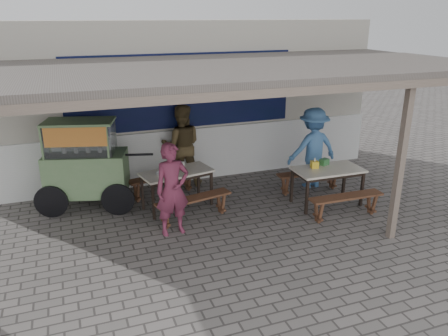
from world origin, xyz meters
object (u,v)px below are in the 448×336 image
bench_left_wall (163,180)px  table_right (328,172)px  table_left (177,175)px  bench_left_street (194,203)px  vendor_cart (85,162)px  donation_box (324,162)px  condiment_jar (183,164)px  condiment_bowl (161,174)px  bench_right_street (346,201)px  tissue_box (314,165)px  bench_right_wall (310,177)px  patron_street_side (172,189)px  patron_wall_side (182,146)px  patron_right_table (313,148)px

bench_left_wall → table_right: bearing=-39.4°
table_left → bench_left_street: (0.14, -0.67, -0.33)m
vendor_cart → donation_box: (4.54, -1.25, -0.14)m
condiment_jar → condiment_bowl: condiment_jar is taller
bench_left_street → vendor_cart: (-1.79, 1.28, 0.61)m
table_left → bench_right_street: (2.82, -1.56, -0.33)m
bench_left_wall → tissue_box: (2.75, -1.42, 0.48)m
bench_right_wall → donation_box: (0.03, -0.45, 0.47)m
bench_left_street → bench_right_street: size_ratio=1.03×
bench_left_street → tissue_box: size_ratio=10.79×
bench_right_wall → vendor_cart: size_ratio=0.64×
tissue_box → bench_right_wall: bearing=65.5°
vendor_cart → tissue_box: vendor_cart is taller
table_left → donation_box: donation_box is taller
donation_box → condiment_bowl: 3.26m
bench_right_street → bench_left_wall: bearing=144.4°
bench_left_wall → bench_right_street: 3.71m
table_right → condiment_bowl: bearing=167.9°
patron_street_side → donation_box: (3.22, 0.38, -0.00)m
bench_right_wall → patron_wall_side: size_ratio=0.80×
bench_left_wall → condiment_bowl: condiment_bowl is taller
patron_street_side → condiment_jar: size_ratio=18.57×
bench_left_wall → bench_right_street: (2.96, -2.24, -0.00)m
bench_left_wall → patron_wall_side: size_ratio=0.82×
tissue_box → patron_right_table: bearing=61.3°
bench_right_wall → donation_box: size_ratio=7.92×
vendor_cart → bench_right_wall: bearing=5.5°
bench_right_wall → bench_left_street: bearing=-168.5°
patron_street_side → condiment_jar: patron_street_side is taller
table_right → tissue_box: (-0.23, 0.14, 0.15)m
patron_right_table → vendor_cart: bearing=-6.8°
tissue_box → condiment_bowl: (-2.94, 0.63, -0.04)m
table_right → patron_street_side: patron_street_side is taller
vendor_cart → patron_street_side: 2.10m
condiment_bowl → vendor_cart: bearing=151.6°
bench_right_wall → vendor_cart: 4.61m
condiment_jar → condiment_bowl: size_ratio=0.42×
patron_wall_side → tissue_box: patron_wall_side is taller
bench_left_street → donation_box: bearing=-11.3°
patron_right_table → bench_right_street: bearing=81.4°
patron_right_table → tissue_box: size_ratio=12.77×
condiment_jar → table_right: bearing=-23.5°
patron_wall_side → tissue_box: bearing=152.2°
vendor_cart → patron_right_table: patron_right_table is taller
patron_wall_side → condiment_bowl: (-0.74, -1.27, -0.13)m
bench_right_street → condiment_jar: condiment_jar is taller
table_right → tissue_box: bearing=150.8°
table_left → bench_right_wall: (2.86, -0.20, -0.33)m
bench_left_wall → patron_right_table: size_ratio=0.85×
patron_right_table → patron_street_side: bearing=17.6°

